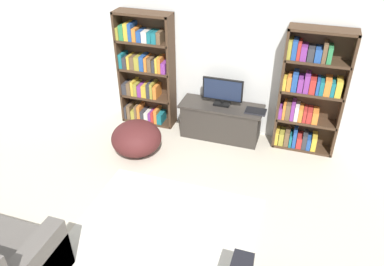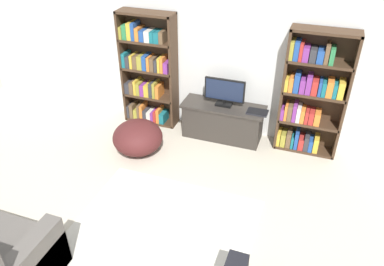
# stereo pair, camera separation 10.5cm
# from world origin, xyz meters

# --- Properties ---
(wall_back) EXTENTS (8.80, 0.06, 2.60)m
(wall_back) POSITION_xyz_m (0.00, 4.23, 1.30)
(wall_back) COLOR silver
(wall_back) RESTS_ON ground_plane
(bookshelf_left) EXTENTS (0.87, 0.30, 1.80)m
(bookshelf_left) POSITION_xyz_m (-1.12, 4.05, 0.87)
(bookshelf_left) COLOR #422D1E
(bookshelf_left) RESTS_ON ground_plane
(bookshelf_right) EXTENTS (0.87, 0.30, 1.80)m
(bookshelf_right) POSITION_xyz_m (1.35, 4.05, 0.87)
(bookshelf_right) COLOR #422D1E
(bookshelf_right) RESTS_ON ground_plane
(tv_stand) EXTENTS (1.25, 0.46, 0.55)m
(tv_stand) POSITION_xyz_m (0.15, 3.94, 0.28)
(tv_stand) COLOR #332D28
(tv_stand) RESTS_ON ground_plane
(television) EXTENTS (0.60, 0.16, 0.42)m
(television) POSITION_xyz_m (0.15, 3.96, 0.77)
(television) COLOR black
(television) RESTS_ON tv_stand
(laptop) EXTENTS (0.30, 0.20, 0.03)m
(laptop) POSITION_xyz_m (0.67, 3.90, 0.56)
(laptop) COLOR #28282D
(laptop) RESTS_ON tv_stand
(area_rug) EXTENTS (2.01, 1.86, 0.02)m
(area_rug) POSITION_xyz_m (0.05, 1.74, 0.01)
(area_rug) COLOR beige
(area_rug) RESTS_ON ground_plane
(beanbag_ottoman) EXTENTS (0.72, 0.72, 0.48)m
(beanbag_ottoman) POSITION_xyz_m (-0.90, 3.15, 0.24)
(beanbag_ottoman) COLOR #4C1E1E
(beanbag_ottoman) RESTS_ON ground_plane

